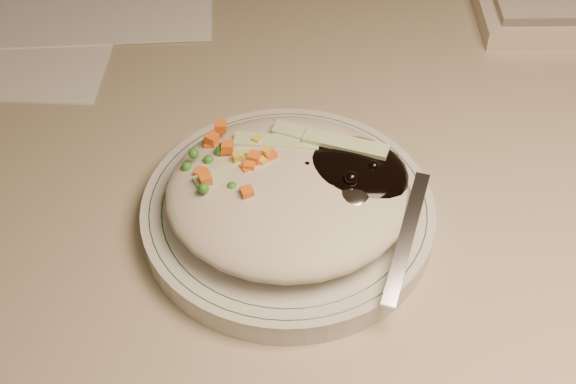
{
  "coord_description": "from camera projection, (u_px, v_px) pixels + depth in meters",
  "views": [
    {
      "loc": [
        -0.08,
        0.77,
        1.23
      ],
      "look_at": [
        -0.09,
        1.2,
        0.78
      ],
      "focal_mm": 50.0,
      "sensor_mm": 36.0,
      "label": 1
    }
  ],
  "objects": [
    {
      "name": "papers",
      "position": [
        26.0,
        11.0,
        0.86
      ],
      "size": [
        0.4,
        0.31,
        0.0
      ],
      "color": "white",
      "rests_on": "desk"
    },
    {
      "name": "meal",
      "position": [
        294.0,
        188.0,
        0.63
      ],
      "size": [
        0.21,
        0.19,
        0.05
      ],
      "color": "beige",
      "rests_on": "plate"
    },
    {
      "name": "desk",
      "position": [
        367.0,
        221.0,
        0.92
      ],
      "size": [
        1.4,
        0.7,
        0.74
      ],
      "color": "tan",
      "rests_on": "ground"
    },
    {
      "name": "plate_rim",
      "position": [
        288.0,
        206.0,
        0.64
      ],
      "size": [
        0.22,
        0.22,
        0.0
      ],
      "color": "#144723",
      "rests_on": "plate"
    },
    {
      "name": "plate",
      "position": [
        288.0,
        214.0,
        0.65
      ],
      "size": [
        0.24,
        0.24,
        0.02
      ],
      "primitive_type": "cylinder",
      "color": "silver",
      "rests_on": "desk"
    }
  ]
}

